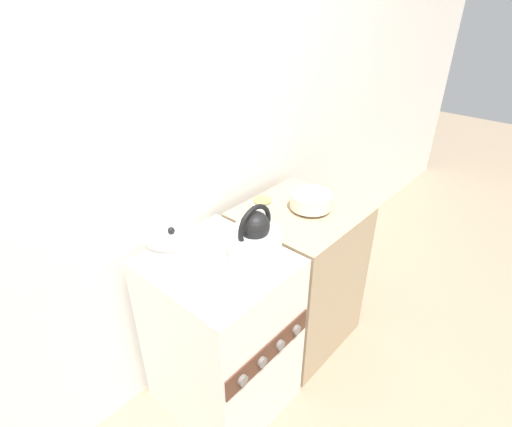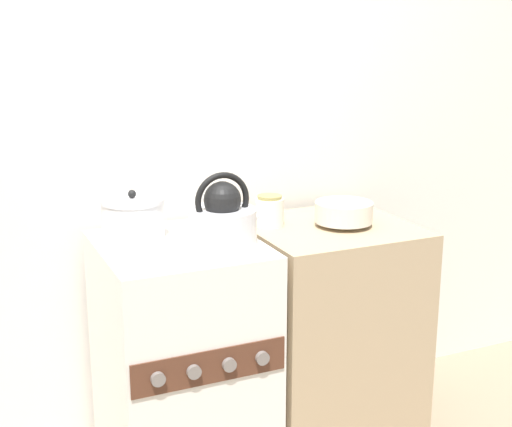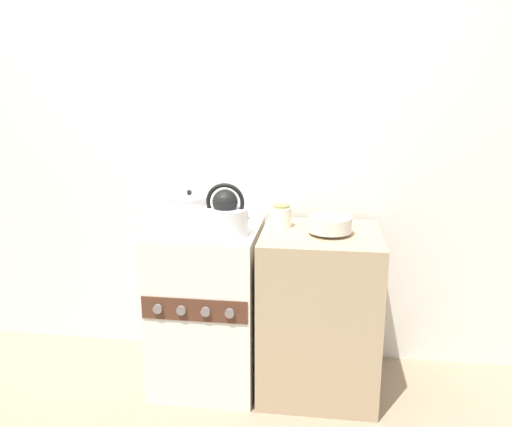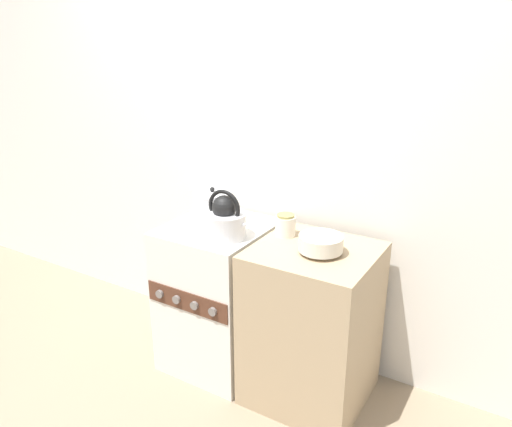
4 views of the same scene
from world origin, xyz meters
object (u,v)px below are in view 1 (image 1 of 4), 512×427
at_px(kettle, 255,240).
at_px(cooking_pot, 173,248).
at_px(stove, 222,334).
at_px(enamel_bowl, 311,201).
at_px(storage_jar, 262,211).

bearing_deg(kettle, cooking_pot, 136.38).
height_order(stove, enamel_bowl, enamel_bowl).
xyz_separation_m(kettle, storage_jar, (0.25, 0.18, -0.04)).
height_order(kettle, enamel_bowl, kettle).
relative_size(enamel_bowl, storage_jar, 1.84).
bearing_deg(kettle, storage_jar, 35.54).
distance_m(cooking_pot, enamel_bowl, 0.75).
xyz_separation_m(stove, kettle, (0.12, -0.10, 0.51)).
bearing_deg(cooking_pot, enamel_bowl, -12.29).
height_order(kettle, storage_jar, kettle).
relative_size(cooking_pot, storage_jar, 1.92).
bearing_deg(stove, storage_jar, 11.67).
bearing_deg(kettle, stove, 139.96).
xyz_separation_m(cooking_pot, enamel_bowl, (0.73, -0.16, -0.02)).
xyz_separation_m(kettle, cooking_pot, (-0.24, 0.23, -0.02)).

